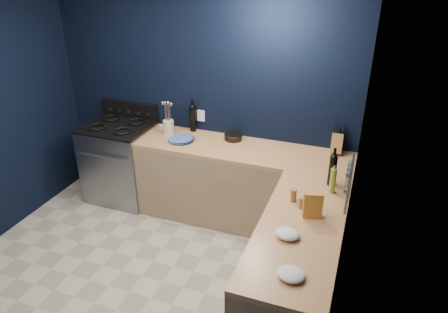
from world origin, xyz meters
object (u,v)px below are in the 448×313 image
at_px(gas_range, 121,163).
at_px(crouton_bag, 313,205).
at_px(knife_block, 337,143).
at_px(plate_stack, 181,139).
at_px(utensil_crock, 169,127).

bearing_deg(gas_range, crouton_bag, -22.14).
xyz_separation_m(gas_range, crouton_bag, (2.42, -0.99, 0.55)).
bearing_deg(knife_block, plate_stack, -171.95).
distance_m(plate_stack, crouton_bag, 1.86).
height_order(plate_stack, crouton_bag, crouton_bag).
distance_m(gas_range, utensil_crock, 0.81).
bearing_deg(crouton_bag, plate_stack, 134.38).
relative_size(knife_block, crouton_bag, 0.94).
distance_m(utensil_crock, knife_block, 1.86).
height_order(plate_stack, utensil_crock, utensil_crock).
relative_size(gas_range, crouton_bag, 4.26).
bearing_deg(knife_block, utensil_crock, -177.71).
bearing_deg(gas_range, plate_stack, -2.18).
bearing_deg(utensil_crock, crouton_bag, -31.35).
distance_m(plate_stack, knife_block, 1.66).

